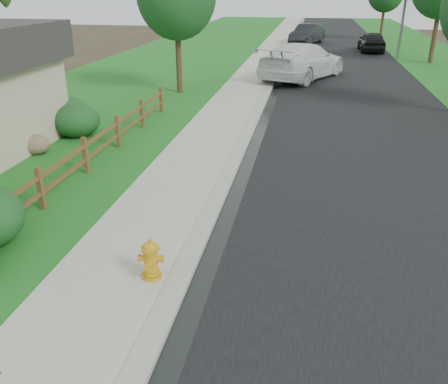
% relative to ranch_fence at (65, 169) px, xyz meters
% --- Properties ---
extents(road, '(8.00, 90.00, 0.02)m').
position_rel_ranch_fence_xyz_m(road, '(8.20, 28.60, -0.61)').
color(road, black).
rests_on(road, ground).
extents(curb, '(0.40, 90.00, 0.12)m').
position_rel_ranch_fence_xyz_m(curb, '(4.00, 28.60, -0.56)').
color(curb, gray).
rests_on(curb, ground).
extents(wet_gutter, '(0.50, 90.00, 0.00)m').
position_rel_ranch_fence_xyz_m(wet_gutter, '(4.35, 28.60, -0.60)').
color(wet_gutter, black).
rests_on(wet_gutter, road).
extents(sidewalk, '(2.20, 90.00, 0.10)m').
position_rel_ranch_fence_xyz_m(sidewalk, '(2.70, 28.60, -0.57)').
color(sidewalk, '#9D9689').
rests_on(sidewalk, ground).
extents(grass_strip, '(1.60, 90.00, 0.06)m').
position_rel_ranch_fence_xyz_m(grass_strip, '(0.80, 28.60, -0.59)').
color(grass_strip, '#1A5D1E').
rests_on(grass_strip, ground).
extents(lawn_near, '(9.00, 90.00, 0.04)m').
position_rel_ranch_fence_xyz_m(lawn_near, '(-4.40, 28.60, -0.60)').
color(lawn_near, '#1A5D1E').
rests_on(lawn_near, ground).
extents(verge_far, '(6.00, 90.00, 0.04)m').
position_rel_ranch_fence_xyz_m(verge_far, '(15.10, 28.60, -0.60)').
color(verge_far, '#1A5D1E').
rests_on(verge_far, ground).
extents(ranch_fence, '(0.12, 16.92, 1.10)m').
position_rel_ranch_fence_xyz_m(ranch_fence, '(0.00, 0.00, 0.00)').
color(ranch_fence, '#4F351A').
rests_on(ranch_fence, ground).
extents(fire_hydrant, '(0.51, 0.41, 0.78)m').
position_rel_ranch_fence_xyz_m(fire_hydrant, '(3.50, -3.62, -0.16)').
color(fire_hydrant, '#C27C16').
rests_on(fire_hydrant, sidewalk).
extents(white_suv, '(5.39, 7.41, 1.99)m').
position_rel_ranch_fence_xyz_m(white_suv, '(5.60, 17.40, 0.40)').
color(white_suv, white).
rests_on(white_suv, road).
extents(dark_car_mid, '(1.90, 4.64, 1.58)m').
position_rel_ranch_fence_xyz_m(dark_car_mid, '(10.80, 30.74, 0.19)').
color(dark_car_mid, black).
rests_on(dark_car_mid, road).
extents(dark_car_far, '(3.36, 5.51, 1.71)m').
position_rel_ranch_fence_xyz_m(dark_car_far, '(5.60, 35.36, 0.26)').
color(dark_car_far, black).
rests_on(dark_car_far, road).
extents(boulder, '(1.18, 1.03, 0.66)m').
position_rel_ranch_fence_xyz_m(boulder, '(-2.40, 2.54, -0.29)').
color(boulder, brown).
rests_on(boulder, ground).
extents(shrub_c, '(1.87, 1.87, 1.17)m').
position_rel_ranch_fence_xyz_m(shrub_c, '(-1.92, 4.60, -0.03)').
color(shrub_c, '#163F1D').
rests_on(shrub_c, ground).
extents(shrub_d, '(2.10, 2.10, 1.28)m').
position_rel_ranch_fence_xyz_m(shrub_d, '(-2.81, 5.32, 0.02)').
color(shrub_d, '#163F1D').
rests_on(shrub_d, ground).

